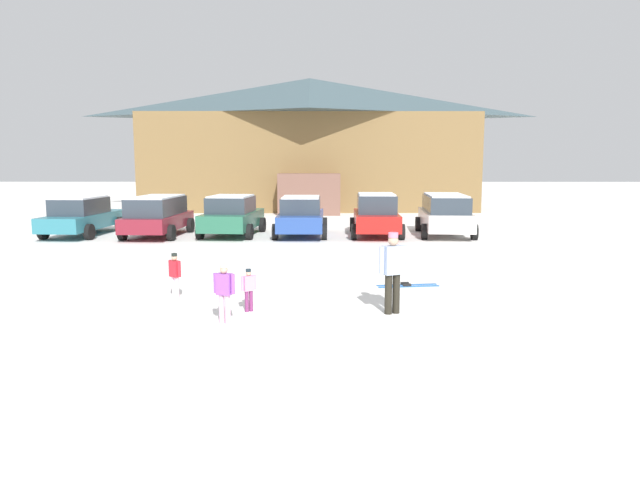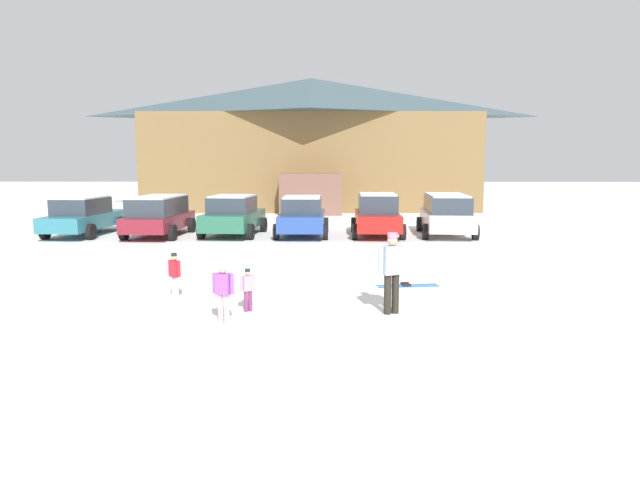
{
  "view_description": "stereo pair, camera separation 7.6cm",
  "coord_description": "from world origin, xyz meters",
  "px_view_note": "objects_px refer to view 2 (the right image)",
  "views": [
    {
      "loc": [
        0.69,
        -8.84,
        3.07
      ],
      "look_at": [
        0.6,
        5.9,
        1.05
      ],
      "focal_mm": 32.0,
      "sensor_mm": 36.0,
      "label": 1
    },
    {
      "loc": [
        0.77,
        -8.84,
        3.07
      ],
      "look_at": [
        0.6,
        5.9,
        1.05
      ],
      "focal_mm": 32.0,
      "sensor_mm": 36.0,
      "label": 2
    }
  ],
  "objects_px": {
    "parked_teal_hatchback": "(84,216)",
    "skier_child_in_red_jacket": "(175,273)",
    "skier_adult_in_blue_parka": "(392,268)",
    "ski_lodge": "(312,143)",
    "parked_maroon_van": "(159,215)",
    "parked_white_suv": "(446,213)",
    "skier_child_in_purple_jacket": "(223,290)",
    "parked_green_coupe": "(233,215)",
    "pair_of_skis": "(407,285)",
    "parked_red_sedan": "(377,215)",
    "skier_child_in_pink_snowsuit": "(248,287)",
    "parked_blue_hatchback": "(302,216)"
  },
  "relations": [
    {
      "from": "parked_teal_hatchback",
      "to": "skier_child_in_red_jacket",
      "type": "bearing_deg",
      "value": -58.8
    },
    {
      "from": "skier_adult_in_blue_parka",
      "to": "ski_lodge",
      "type": "bearing_deg",
      "value": 94.86
    },
    {
      "from": "parked_teal_hatchback",
      "to": "parked_maroon_van",
      "type": "height_order",
      "value": "parked_maroon_van"
    },
    {
      "from": "parked_teal_hatchback",
      "to": "skier_adult_in_blue_parka",
      "type": "height_order",
      "value": "skier_adult_in_blue_parka"
    },
    {
      "from": "parked_white_suv",
      "to": "skier_child_in_purple_jacket",
      "type": "height_order",
      "value": "parked_white_suv"
    },
    {
      "from": "parked_green_coupe",
      "to": "skier_child_in_purple_jacket",
      "type": "bearing_deg",
      "value": -81.6
    },
    {
      "from": "skier_adult_in_blue_parka",
      "to": "pair_of_skis",
      "type": "xyz_separation_m",
      "value": [
        0.69,
        2.59,
        -0.92
      ]
    },
    {
      "from": "ski_lodge",
      "to": "skier_child_in_purple_jacket",
      "type": "distance_m",
      "value": 28.18
    },
    {
      "from": "parked_white_suv",
      "to": "pair_of_skis",
      "type": "distance_m",
      "value": 10.42
    },
    {
      "from": "skier_child_in_red_jacket",
      "to": "ski_lodge",
      "type": "bearing_deg",
      "value": 84.65
    },
    {
      "from": "parked_red_sedan",
      "to": "skier_child_in_red_jacket",
      "type": "xyz_separation_m",
      "value": [
        -5.53,
        -11.15,
        -0.29
      ]
    },
    {
      "from": "parked_white_suv",
      "to": "skier_child_in_pink_snowsuit",
      "type": "height_order",
      "value": "parked_white_suv"
    },
    {
      "from": "parked_blue_hatchback",
      "to": "parked_red_sedan",
      "type": "xyz_separation_m",
      "value": [
        3.13,
        -0.0,
        0.05
      ]
    },
    {
      "from": "parked_white_suv",
      "to": "skier_child_in_pink_snowsuit",
      "type": "bearing_deg",
      "value": -118.25
    },
    {
      "from": "parked_teal_hatchback",
      "to": "parked_red_sedan",
      "type": "height_order",
      "value": "parked_red_sedan"
    },
    {
      "from": "parked_white_suv",
      "to": "ski_lodge",
      "type": "bearing_deg",
      "value": 112.35
    },
    {
      "from": "parked_teal_hatchback",
      "to": "ski_lodge",
      "type": "bearing_deg",
      "value": 57.85
    },
    {
      "from": "parked_maroon_van",
      "to": "pair_of_skis",
      "type": "distance_m",
      "value": 13.13
    },
    {
      "from": "parked_green_coupe",
      "to": "skier_child_in_red_jacket",
      "type": "relative_size",
      "value": 4.17
    },
    {
      "from": "parked_white_suv",
      "to": "skier_adult_in_blue_parka",
      "type": "relative_size",
      "value": 2.78
    },
    {
      "from": "parked_green_coupe",
      "to": "skier_adult_in_blue_parka",
      "type": "distance_m",
      "value": 13.47
    },
    {
      "from": "skier_child_in_pink_snowsuit",
      "to": "skier_child_in_red_jacket",
      "type": "bearing_deg",
      "value": 149.44
    },
    {
      "from": "skier_adult_in_blue_parka",
      "to": "skier_child_in_pink_snowsuit",
      "type": "bearing_deg",
      "value": 177.23
    },
    {
      "from": "parked_maroon_van",
      "to": "parked_blue_hatchback",
      "type": "relative_size",
      "value": 1.03
    },
    {
      "from": "pair_of_skis",
      "to": "skier_child_in_purple_jacket",
      "type": "bearing_deg",
      "value": -139.86
    },
    {
      "from": "parked_blue_hatchback",
      "to": "skier_adult_in_blue_parka",
      "type": "bearing_deg",
      "value": -79.3
    },
    {
      "from": "ski_lodge",
      "to": "parked_teal_hatchback",
      "type": "distance_m",
      "value": 17.72
    },
    {
      "from": "skier_adult_in_blue_parka",
      "to": "skier_child_in_pink_snowsuit",
      "type": "height_order",
      "value": "skier_adult_in_blue_parka"
    },
    {
      "from": "skier_child_in_purple_jacket",
      "to": "skier_child_in_pink_snowsuit",
      "type": "height_order",
      "value": "skier_child_in_purple_jacket"
    },
    {
      "from": "ski_lodge",
      "to": "parked_white_suv",
      "type": "distance_m",
      "value": 16.18
    },
    {
      "from": "skier_child_in_red_jacket",
      "to": "parked_maroon_van",
      "type": "bearing_deg",
      "value": 107.98
    },
    {
      "from": "parked_maroon_van",
      "to": "parked_red_sedan",
      "type": "relative_size",
      "value": 1.03
    },
    {
      "from": "parked_teal_hatchback",
      "to": "parked_green_coupe",
      "type": "xyz_separation_m",
      "value": [
        6.32,
        -0.04,
        0.03
      ]
    },
    {
      "from": "parked_maroon_van",
      "to": "parked_blue_hatchback",
      "type": "height_order",
      "value": "parked_maroon_van"
    },
    {
      "from": "parked_white_suv",
      "to": "pair_of_skis",
      "type": "relative_size",
      "value": 2.97
    },
    {
      "from": "ski_lodge",
      "to": "parked_maroon_van",
      "type": "xyz_separation_m",
      "value": [
        -5.98,
        -15.03,
        -3.42
      ]
    },
    {
      "from": "parked_white_suv",
      "to": "skier_child_in_red_jacket",
      "type": "bearing_deg",
      "value": -126.73
    },
    {
      "from": "parked_blue_hatchback",
      "to": "skier_child_in_purple_jacket",
      "type": "height_order",
      "value": "parked_blue_hatchback"
    },
    {
      "from": "parked_teal_hatchback",
      "to": "skier_child_in_purple_jacket",
      "type": "distance_m",
      "value": 15.59
    },
    {
      "from": "parked_maroon_van",
      "to": "skier_child_in_red_jacket",
      "type": "xyz_separation_m",
      "value": [
        3.55,
        -10.93,
        -0.31
      ]
    },
    {
      "from": "parked_blue_hatchback",
      "to": "skier_child_in_red_jacket",
      "type": "relative_size",
      "value": 4.13
    },
    {
      "from": "parked_white_suv",
      "to": "parked_green_coupe",
      "type": "bearing_deg",
      "value": -179.32
    },
    {
      "from": "skier_child_in_purple_jacket",
      "to": "skier_adult_in_blue_parka",
      "type": "distance_m",
      "value": 3.39
    },
    {
      "from": "parked_red_sedan",
      "to": "skier_child_in_pink_snowsuit",
      "type": "distance_m",
      "value": 12.78
    },
    {
      "from": "parked_teal_hatchback",
      "to": "skier_child_in_pink_snowsuit",
      "type": "distance_m",
      "value": 15.02
    },
    {
      "from": "parked_white_suv",
      "to": "skier_child_in_pink_snowsuit",
      "type": "relative_size",
      "value": 5.2
    },
    {
      "from": "parked_teal_hatchback",
      "to": "parked_red_sedan",
      "type": "bearing_deg",
      "value": -0.45
    },
    {
      "from": "skier_adult_in_blue_parka",
      "to": "skier_child_in_purple_jacket",
      "type": "bearing_deg",
      "value": -166.85
    },
    {
      "from": "ski_lodge",
      "to": "pair_of_skis",
      "type": "distance_m",
      "value": 25.12
    },
    {
      "from": "parked_maroon_van",
      "to": "parked_red_sedan",
      "type": "distance_m",
      "value": 9.08
    }
  ]
}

